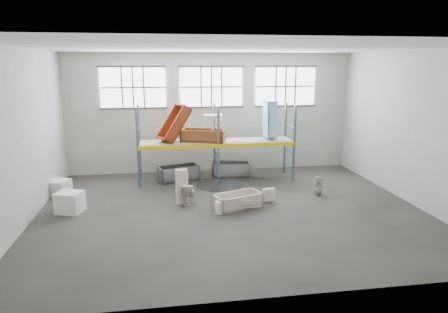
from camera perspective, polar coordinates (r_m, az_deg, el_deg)
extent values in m
cube|color=#49443F|center=(12.93, 1.03, -7.75)|extent=(12.00, 10.00, 0.10)
cube|color=silver|center=(12.12, 1.13, 15.45)|extent=(12.00, 10.00, 0.10)
cube|color=#A19F95|center=(17.22, -1.82, 6.19)|extent=(12.00, 0.10, 5.00)
cube|color=#9C9A90|center=(7.46, 7.75, -2.86)|extent=(12.00, 0.10, 5.00)
cube|color=#B4B3A8|center=(12.73, -26.88, 2.41)|extent=(0.10, 10.00, 5.00)
cube|color=#B4B2A7|center=(14.57, 25.27, 3.73)|extent=(0.10, 10.00, 5.00)
cube|color=white|center=(16.93, -12.77, 9.50)|extent=(2.60, 0.04, 1.60)
cube|color=white|center=(17.02, -1.80, 9.82)|extent=(2.60, 0.04, 1.60)
cube|color=white|center=(17.70, 8.69, 9.80)|extent=(2.60, 0.04, 1.60)
cube|color=slate|center=(15.15, -12.11, 1.15)|extent=(0.08, 0.08, 3.00)
cube|color=slate|center=(16.33, -11.89, 1.99)|extent=(0.08, 0.08, 3.00)
cube|color=slate|center=(15.27, -0.81, 1.52)|extent=(0.08, 0.08, 3.00)
cube|color=slate|center=(16.44, -1.39, 2.34)|extent=(0.08, 0.08, 3.00)
cube|color=slate|center=(15.96, 9.93, 1.83)|extent=(0.08, 0.08, 3.00)
cube|color=slate|center=(17.08, 8.65, 2.60)|extent=(0.08, 0.08, 3.00)
cube|color=yellow|center=(15.27, -0.81, 1.52)|extent=(6.00, 0.10, 0.14)
cube|color=yellow|center=(16.44, -1.39, 2.34)|extent=(6.00, 0.10, 0.14)
cube|color=gray|center=(15.84, -1.11, 2.23)|extent=(5.90, 1.10, 0.03)
cylinder|color=black|center=(15.44, -0.68, -4.08)|extent=(1.80, 1.80, 0.00)
cube|color=beige|center=(13.60, 6.31, -5.31)|extent=(0.42, 0.25, 0.38)
imported|color=beige|center=(13.41, 2.67, -6.05)|extent=(0.53, 0.53, 0.15)
imported|color=beige|center=(13.44, -5.06, -5.21)|extent=(0.54, 0.75, 0.69)
cube|color=beige|center=(13.38, -5.99, -4.26)|extent=(0.42, 0.32, 1.16)
imported|color=silver|center=(14.62, 13.26, -4.01)|extent=(0.33, 0.33, 0.69)
imported|color=white|center=(15.42, -1.55, 3.88)|extent=(0.70, 0.54, 0.61)
cylinder|color=silver|center=(12.57, -0.55, -7.22)|extent=(0.38, 0.38, 0.37)
cube|color=white|center=(13.50, -20.99, -6.06)|extent=(0.92, 0.85, 0.65)
cube|color=silver|center=(15.35, -22.32, -4.12)|extent=(0.84, 0.84, 0.55)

